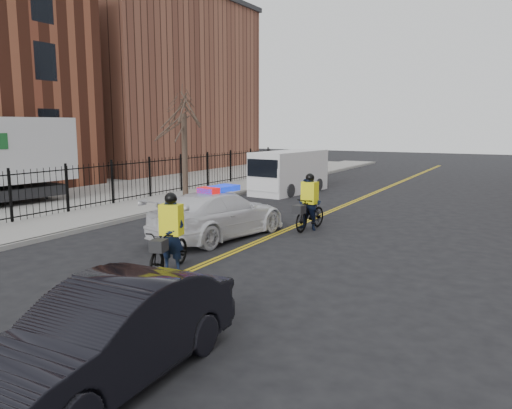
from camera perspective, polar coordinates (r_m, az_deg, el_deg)
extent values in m
plane|color=black|center=(12.68, -7.69, -7.53)|extent=(120.00, 120.00, 0.00)
cube|color=gold|center=(19.53, 6.23, -1.62)|extent=(0.10, 60.00, 0.01)
cube|color=gold|center=(19.47, 6.67, -1.67)|extent=(0.10, 60.00, 0.01)
cube|color=gray|center=(23.36, -10.79, 0.19)|extent=(3.00, 60.00, 0.15)
cube|color=gray|center=(22.44, -7.84, -0.09)|extent=(0.20, 60.00, 0.15)
cube|color=gray|center=(31.10, -25.86, 1.49)|extent=(18.00, 60.00, 0.02)
cube|color=brown|center=(45.47, -13.30, 13.07)|extent=(14.00, 18.00, 14.00)
cylinder|color=#35271F|center=(24.76, -8.14, 5.58)|extent=(0.28, 0.28, 4.00)
imported|color=white|center=(16.16, -4.22, -1.13)|extent=(2.81, 5.43, 1.51)
cube|color=#0C26CC|center=(16.04, -4.26, 1.80)|extent=(0.81, 1.45, 0.16)
imported|color=black|center=(7.44, -16.39, -14.02)|extent=(1.73, 4.48, 1.46)
cube|color=white|center=(27.05, 3.87, 3.74)|extent=(2.43, 5.42, 2.24)
cube|color=white|center=(25.13, 1.21, 2.91)|extent=(1.96, 0.95, 1.17)
cube|color=black|center=(24.75, 0.72, 4.18)|extent=(1.75, 0.26, 0.88)
cylinder|color=black|center=(26.31, 0.39, 1.91)|extent=(0.31, 0.70, 0.68)
cylinder|color=black|center=(25.33, 3.86, 1.61)|extent=(0.31, 0.70, 0.68)
cylinder|color=black|center=(28.93, 3.84, 2.54)|extent=(0.31, 0.70, 0.68)
cylinder|color=black|center=(28.04, 7.10, 2.28)|extent=(0.31, 0.70, 0.68)
cylinder|color=black|center=(26.51, -22.85, 1.69)|extent=(0.12, 0.12, 1.08)
imported|color=black|center=(12.55, -9.56, -5.22)|extent=(1.15, 2.13, 1.06)
imported|color=black|center=(12.47, -9.60, -3.53)|extent=(0.75, 0.58, 1.83)
cube|color=#FAF315|center=(12.39, -9.65, -1.71)|extent=(0.59, 0.46, 0.77)
sphere|color=black|center=(12.30, -9.71, 0.67)|extent=(0.31, 0.31, 0.31)
cube|color=black|center=(11.87, -11.06, -4.63)|extent=(0.41, 0.44, 0.28)
imported|color=black|center=(17.38, 6.12, -1.00)|extent=(0.75, 2.00, 1.18)
imported|color=black|center=(17.33, 6.14, 0.04)|extent=(0.95, 0.78, 1.82)
cube|color=#FAF315|center=(17.27, 6.16, 1.35)|extent=(0.55, 0.40, 0.76)
sphere|color=black|center=(17.21, 6.19, 3.07)|extent=(0.31, 0.31, 0.31)
cube|color=black|center=(16.73, 4.96, -0.55)|extent=(0.37, 0.41, 0.28)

